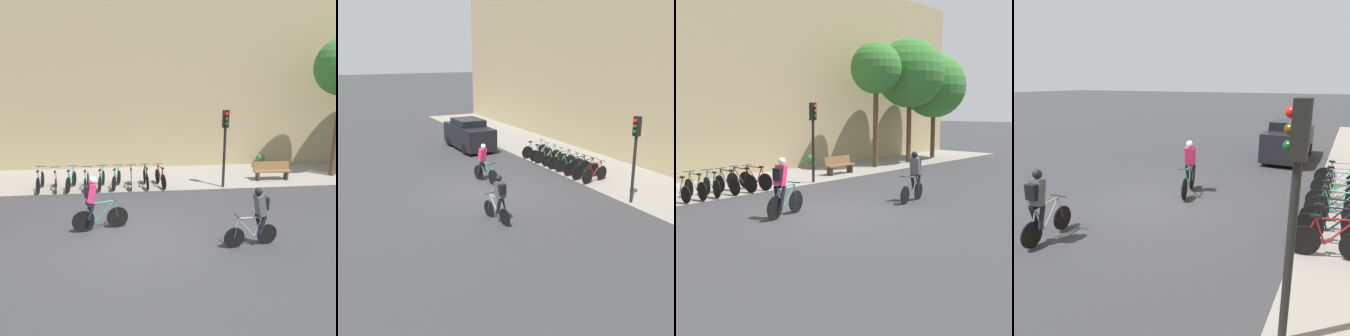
% 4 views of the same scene
% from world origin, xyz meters
% --- Properties ---
extents(ground, '(200.00, 200.00, 0.00)m').
position_xyz_m(ground, '(0.00, 0.00, 0.00)').
color(ground, '#333335').
extents(kerb_strip, '(44.00, 4.50, 0.01)m').
position_xyz_m(kerb_strip, '(0.00, 6.75, 0.00)').
color(kerb_strip, gray).
rests_on(kerb_strip, ground).
extents(building_facade, '(44.00, 0.60, 10.54)m').
position_xyz_m(building_facade, '(0.00, 9.30, 5.27)').
color(building_facade, tan).
rests_on(building_facade, ground).
extents(cyclist_pink, '(1.74, 0.59, 1.79)m').
position_xyz_m(cyclist_pink, '(-1.30, 0.70, 0.95)').
color(cyclist_pink, black).
rests_on(cyclist_pink, ground).
extents(cyclist_grey, '(1.63, 0.50, 1.75)m').
position_xyz_m(cyclist_grey, '(3.42, -0.84, 0.95)').
color(cyclist_grey, black).
rests_on(cyclist_grey, ground).
extents(parked_bike_0, '(0.46, 1.76, 0.99)m').
position_xyz_m(parked_bike_0, '(-4.15, 5.21, 0.42)').
color(parked_bike_0, black).
rests_on(parked_bike_0, ground).
extents(parked_bike_1, '(0.49, 1.64, 0.95)m').
position_xyz_m(parked_bike_1, '(-3.48, 5.21, 0.39)').
color(parked_bike_1, black).
rests_on(parked_bike_1, ground).
extents(parked_bike_2, '(0.46, 1.71, 0.97)m').
position_xyz_m(parked_bike_2, '(-2.82, 5.21, 0.40)').
color(parked_bike_2, black).
rests_on(parked_bike_2, ground).
extents(parked_bike_3, '(0.46, 1.59, 0.93)m').
position_xyz_m(parked_bike_3, '(-2.15, 5.21, 0.38)').
color(parked_bike_3, black).
rests_on(parked_bike_3, ground).
extents(parked_bike_4, '(0.46, 1.70, 0.97)m').
position_xyz_m(parked_bike_4, '(-1.49, 5.21, 0.40)').
color(parked_bike_4, black).
rests_on(parked_bike_4, ground).
extents(parked_bike_5, '(0.47, 1.61, 0.97)m').
position_xyz_m(parked_bike_5, '(-0.82, 5.21, 0.40)').
color(parked_bike_5, black).
rests_on(parked_bike_5, ground).
extents(parked_bike_6, '(0.46, 1.64, 0.97)m').
position_xyz_m(parked_bike_6, '(-0.16, 5.21, 0.40)').
color(parked_bike_6, black).
rests_on(parked_bike_6, ground).
extents(parked_bike_7, '(0.46, 1.73, 0.98)m').
position_xyz_m(parked_bike_7, '(0.51, 5.21, 0.41)').
color(parked_bike_7, black).
rests_on(parked_bike_7, ground).
extents(parked_bike_8, '(0.50, 1.68, 0.98)m').
position_xyz_m(parked_bike_8, '(1.18, 5.21, 0.40)').
color(parked_bike_8, black).
rests_on(parked_bike_8, ground).
extents(traffic_light_pole, '(0.26, 0.30, 3.47)m').
position_xyz_m(traffic_light_pole, '(4.01, 4.78, 2.41)').
color(traffic_light_pole, black).
rests_on(traffic_light_pole, ground).
extents(bench, '(1.82, 0.44, 0.89)m').
position_xyz_m(bench, '(6.70, 5.70, 0.47)').
color(bench, brown).
rests_on(bench, ground).
extents(potted_plant, '(0.48, 0.48, 0.78)m').
position_xyz_m(potted_plant, '(7.07, 8.11, 0.44)').
color(potted_plant, '#56514C').
rests_on(potted_plant, ground).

